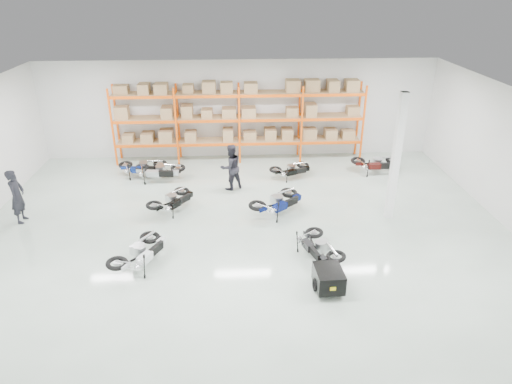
{
  "coord_description": "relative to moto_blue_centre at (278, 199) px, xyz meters",
  "views": [
    {
      "loc": [
        -0.3,
        -13.65,
        7.82
      ],
      "look_at": [
        0.45,
        0.49,
        1.1
      ],
      "focal_mm": 32.0,
      "sensor_mm": 36.0,
      "label": 1
    }
  ],
  "objects": [
    {
      "name": "moto_silver_left",
      "position": [
        -4.37,
        -3.08,
        -0.01
      ],
      "size": [
        1.67,
        2.08,
        1.2
      ],
      "primitive_type": null,
      "rotation": [
        0.0,
        -0.09,
        2.67
      ],
      "color": "silver",
      "rests_on": "ground"
    },
    {
      "name": "trailer",
      "position": [
        0.94,
        -4.56,
        -0.2
      ],
      "size": [
        0.82,
        1.57,
        0.65
      ],
      "rotation": [
        0.0,
        0.0,
        0.05
      ],
      "color": "black",
      "rests_on": "ground"
    },
    {
      "name": "moto_blue_centre",
      "position": [
        0.0,
        0.0,
        0.0
      ],
      "size": [
        2.08,
        1.93,
        1.23
      ],
      "primitive_type": null,
      "rotation": [
        0.0,
        -0.09,
        2.25
      ],
      "color": "#07124F",
      "rests_on": "ground"
    },
    {
      "name": "room",
      "position": [
        -1.27,
        -0.98,
        1.67
      ],
      "size": [
        18.0,
        18.0,
        18.0
      ],
      "color": "silver",
      "rests_on": "ground"
    },
    {
      "name": "moto_touring_right",
      "position": [
        0.94,
        -2.96,
        -0.05
      ],
      "size": [
        1.31,
        1.9,
        1.12
      ],
      "primitive_type": null,
      "rotation": [
        0.0,
        -0.09,
        0.29
      ],
      "color": "black",
      "rests_on": "ground"
    },
    {
      "name": "moto_back_b",
      "position": [
        -4.71,
        3.23,
        -0.02
      ],
      "size": [
        1.91,
        1.06,
        1.19
      ],
      "primitive_type": null,
      "rotation": [
        0.0,
        -0.09,
        1.49
      ],
      "color": "#9DA3A6",
      "rests_on": "ground"
    },
    {
      "name": "moto_back_c",
      "position": [
        0.88,
        3.19,
        -0.1
      ],
      "size": [
        1.76,
        1.31,
        1.03
      ],
      "primitive_type": null,
      "rotation": [
        0.0,
        -0.09,
        1.94
      ],
      "color": "black",
      "rests_on": "ground"
    },
    {
      "name": "structural_column",
      "position": [
        3.93,
        -0.48,
        1.67
      ],
      "size": [
        0.25,
        0.25,
        4.5
      ],
      "primitive_type": "cube",
      "color": "white",
      "rests_on": "ground"
    },
    {
      "name": "moto_black_far_left",
      "position": [
        -3.83,
        0.44,
        -0.06
      ],
      "size": [
        1.73,
        1.89,
        1.12
      ],
      "primitive_type": null,
      "rotation": [
        0.0,
        -0.09,
        2.49
      ],
      "color": "black",
      "rests_on": "ground"
    },
    {
      "name": "moto_back_a",
      "position": [
        -5.49,
        3.74,
        -0.04
      ],
      "size": [
        1.81,
        0.96,
        1.14
      ],
      "primitive_type": null,
      "rotation": [
        0.0,
        -0.09,
        1.62
      ],
      "color": "navy",
      "rests_on": "ground"
    },
    {
      "name": "pallet_rack",
      "position": [
        -1.27,
        5.47,
        1.67
      ],
      "size": [
        11.28,
        0.98,
        3.62
      ],
      "color": "#FE5A0D",
      "rests_on": "ground"
    },
    {
      "name": "person_back",
      "position": [
        -1.69,
        2.21,
        0.36
      ],
      "size": [
        1.14,
        1.07,
        1.88
      ],
      "primitive_type": "imported",
      "rotation": [
        0.0,
        0.0,
        3.66
      ],
      "color": "black",
      "rests_on": "ground"
    },
    {
      "name": "moto_back_d",
      "position": [
        4.67,
        3.55,
        -0.01
      ],
      "size": [
        1.87,
        0.94,
        1.21
      ],
      "primitive_type": null,
      "rotation": [
        0.0,
        -0.09,
        1.57
      ],
      "color": "#3D0E0C",
      "rests_on": "ground"
    },
    {
      "name": "person_left",
      "position": [
        -9.04,
        -0.12,
        0.38
      ],
      "size": [
        0.46,
        0.71,
        1.93
      ],
      "primitive_type": "imported",
      "rotation": [
        0.0,
        0.0,
        1.57
      ],
      "color": "black",
      "rests_on": "ground"
    }
  ]
}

